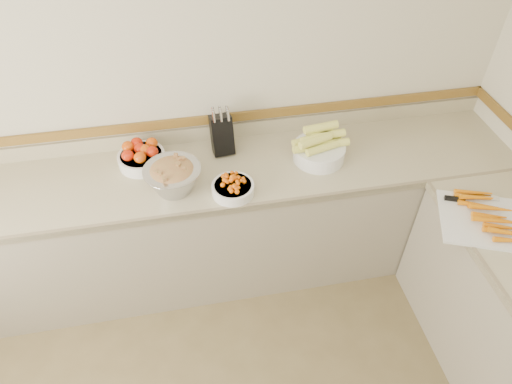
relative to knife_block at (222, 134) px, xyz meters
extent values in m
plane|color=beige|center=(-0.24, 0.14, 0.27)|extent=(4.00, 0.00, 4.00)
cube|color=tan|center=(-0.24, -0.19, -0.15)|extent=(4.00, 0.65, 0.04)
cube|color=gray|center=(-0.24, -0.19, -0.60)|extent=(4.00, 0.63, 0.86)
cube|color=#857659|center=(-0.24, -0.50, -0.15)|extent=(4.00, 0.02, 0.04)
cube|color=tan|center=(-0.24, 0.13, -0.08)|extent=(4.00, 0.02, 0.10)
cube|color=brown|center=(-0.24, 0.13, 0.02)|extent=(4.00, 0.02, 0.06)
cube|color=black|center=(0.00, 0.00, -0.01)|extent=(0.14, 0.17, 0.26)
cylinder|color=silver|center=(-0.04, -0.03, 0.14)|extent=(0.02, 0.03, 0.07)
cylinder|color=silver|center=(0.00, -0.03, 0.14)|extent=(0.02, 0.03, 0.07)
cylinder|color=silver|center=(0.04, -0.03, 0.14)|extent=(0.02, 0.03, 0.07)
cylinder|color=silver|center=(-0.04, 0.00, 0.14)|extent=(0.02, 0.03, 0.07)
cylinder|color=silver|center=(0.00, 0.00, 0.14)|extent=(0.02, 0.03, 0.07)
cylinder|color=silver|center=(0.04, 0.00, 0.14)|extent=(0.02, 0.03, 0.07)
cylinder|color=silver|center=(-0.04, 0.02, 0.14)|extent=(0.02, 0.03, 0.07)
cylinder|color=silver|center=(0.00, 0.02, 0.14)|extent=(0.02, 0.03, 0.07)
cylinder|color=silver|center=(0.04, 0.02, 0.14)|extent=(0.02, 0.03, 0.07)
cylinder|color=white|center=(-0.49, -0.04, -0.09)|extent=(0.28, 0.28, 0.07)
torus|color=white|center=(-0.49, -0.04, -0.06)|extent=(0.28, 0.28, 0.01)
cylinder|color=white|center=(-0.49, -0.04, -0.06)|extent=(0.24, 0.24, 0.01)
ellipsoid|color=red|center=(-0.56, -0.08, -0.02)|extent=(0.07, 0.07, 0.06)
ellipsoid|color=#D24807|center=(-0.49, -0.11, -0.02)|extent=(0.07, 0.07, 0.06)
ellipsoid|color=red|center=(-0.42, -0.07, -0.02)|extent=(0.07, 0.07, 0.06)
ellipsoid|color=#D24807|center=(-0.56, 0.01, -0.02)|extent=(0.07, 0.07, 0.06)
ellipsoid|color=red|center=(-0.49, -0.03, -0.02)|extent=(0.07, 0.07, 0.06)
ellipsoid|color=#D24807|center=(-0.42, 0.02, -0.02)|extent=(0.07, 0.07, 0.06)
ellipsoid|color=red|center=(-0.51, 0.03, -0.02)|extent=(0.07, 0.07, 0.06)
ellipsoid|color=#D24807|center=(-0.46, -0.04, -0.02)|extent=(0.07, 0.07, 0.06)
cylinder|color=white|center=(0.01, -0.39, -0.10)|extent=(0.24, 0.24, 0.06)
torus|color=white|center=(0.01, -0.39, -0.07)|extent=(0.24, 0.24, 0.01)
cylinder|color=white|center=(0.01, -0.39, -0.07)|extent=(0.21, 0.21, 0.01)
sphere|color=#DA5807|center=(-0.05, -0.41, -0.04)|extent=(0.03, 0.03, 0.03)
sphere|color=#DA5807|center=(0.04, -0.40, -0.03)|extent=(0.03, 0.03, 0.03)
sphere|color=#DA5807|center=(-0.07, -0.41, -0.05)|extent=(0.03, 0.03, 0.03)
sphere|color=#DA5807|center=(-0.03, -0.37, -0.03)|extent=(0.03, 0.03, 0.03)
sphere|color=#DA5807|center=(0.04, -0.32, -0.04)|extent=(0.03, 0.03, 0.03)
sphere|color=#DA5807|center=(0.07, -0.36, -0.04)|extent=(0.03, 0.03, 0.03)
sphere|color=#DA5807|center=(0.05, -0.40, -0.03)|extent=(0.03, 0.03, 0.03)
sphere|color=#DA5807|center=(-0.05, -0.39, -0.03)|extent=(0.03, 0.03, 0.03)
sphere|color=#DA5807|center=(-0.03, -0.40, -0.03)|extent=(0.03, 0.03, 0.03)
sphere|color=#DA5807|center=(0.04, -0.33, -0.04)|extent=(0.03, 0.03, 0.03)
sphere|color=#DA5807|center=(-0.07, -0.39, -0.05)|extent=(0.03, 0.03, 0.03)
sphere|color=#DA5807|center=(0.00, -0.40, -0.02)|extent=(0.03, 0.03, 0.03)
sphere|color=#DA5807|center=(0.00, -0.39, -0.02)|extent=(0.03, 0.03, 0.03)
sphere|color=#DA5807|center=(-0.01, -0.44, -0.04)|extent=(0.03, 0.03, 0.03)
sphere|color=#DA5807|center=(0.00, -0.35, -0.03)|extent=(0.03, 0.03, 0.03)
sphere|color=#DA5807|center=(0.00, -0.41, -0.02)|extent=(0.03, 0.03, 0.03)
sphere|color=#DA5807|center=(0.02, -0.39, -0.02)|extent=(0.03, 0.03, 0.03)
sphere|color=#DA5807|center=(-0.02, -0.41, -0.03)|extent=(0.03, 0.03, 0.03)
sphere|color=#DA5807|center=(0.03, -0.44, -0.04)|extent=(0.03, 0.03, 0.03)
sphere|color=#DA5807|center=(0.00, -0.38, -0.02)|extent=(0.03, 0.03, 0.03)
sphere|color=#DA5807|center=(-0.02, -0.32, -0.04)|extent=(0.03, 0.03, 0.03)
sphere|color=#DA5807|center=(-0.06, -0.36, -0.04)|extent=(0.03, 0.03, 0.03)
sphere|color=#DA5807|center=(0.01, -0.39, -0.01)|extent=(0.03, 0.03, 0.03)
sphere|color=#DA5807|center=(-0.03, -0.41, -0.03)|extent=(0.03, 0.03, 0.03)
sphere|color=#DA5807|center=(-0.03, -0.38, -0.04)|extent=(0.03, 0.03, 0.03)
sphere|color=#DA5807|center=(0.00, -0.37, -0.02)|extent=(0.03, 0.03, 0.03)
sphere|color=#DA5807|center=(-0.04, -0.37, -0.04)|extent=(0.03, 0.03, 0.03)
sphere|color=#DA5807|center=(0.02, -0.38, -0.02)|extent=(0.03, 0.03, 0.03)
sphere|color=#DA5807|center=(0.07, -0.40, -0.04)|extent=(0.03, 0.03, 0.03)
sphere|color=#DA5807|center=(-0.03, -0.45, -0.04)|extent=(0.03, 0.03, 0.03)
sphere|color=#DA5807|center=(0.07, -0.37, -0.04)|extent=(0.03, 0.03, 0.03)
sphere|color=#DA5807|center=(-0.03, -0.39, -0.02)|extent=(0.03, 0.03, 0.03)
sphere|color=#DA5807|center=(0.05, -0.40, -0.03)|extent=(0.03, 0.03, 0.03)
cylinder|color=white|center=(0.56, -0.18, -0.08)|extent=(0.31, 0.31, 0.09)
torus|color=white|center=(0.56, -0.18, -0.04)|extent=(0.31, 0.31, 0.01)
cylinder|color=#E5E560|center=(0.49, -0.21, -0.01)|extent=(0.21, 0.08, 0.05)
cylinder|color=#E5E560|center=(0.56, -0.23, -0.01)|extent=(0.21, 0.10, 0.05)
cylinder|color=#E5E560|center=(0.63, -0.20, -0.01)|extent=(0.21, 0.05, 0.05)
cylinder|color=#E5E560|center=(0.50, -0.14, -0.01)|extent=(0.21, 0.09, 0.05)
cylinder|color=#E5E560|center=(0.60, -0.13, -0.01)|extent=(0.21, 0.06, 0.05)
cylinder|color=#E5E560|center=(0.54, -0.18, 0.04)|extent=(0.21, 0.09, 0.05)
cylinder|color=#E5E560|center=(0.61, -0.17, 0.04)|extent=(0.21, 0.05, 0.05)
cylinder|color=#E5E560|center=(0.57, -0.15, 0.08)|extent=(0.21, 0.07, 0.05)
cylinder|color=#E5E560|center=(0.52, -0.22, 0.04)|extent=(0.21, 0.11, 0.05)
cylinder|color=#B2B2BA|center=(-0.31, -0.30, -0.05)|extent=(0.32, 0.32, 0.15)
torus|color=#B2B2BA|center=(-0.31, -0.30, 0.02)|extent=(0.32, 0.32, 0.01)
ellipsoid|color=#B3141A|center=(-0.31, -0.30, 0.00)|extent=(0.26, 0.26, 0.08)
cube|color=#B3141A|center=(-0.31, -0.30, 0.03)|extent=(0.03, 0.03, 0.02)
cube|color=#7EB859|center=(-0.24, -0.24, 0.04)|extent=(0.03, 0.03, 0.02)
cube|color=#B3141A|center=(-0.30, -0.26, 0.03)|extent=(0.03, 0.03, 0.02)
cube|color=#7EB859|center=(-0.30, -0.27, 0.03)|extent=(0.03, 0.03, 0.02)
cube|color=#B3141A|center=(-0.38, -0.34, 0.04)|extent=(0.03, 0.03, 0.02)
cube|color=#7EB859|center=(-0.25, -0.33, 0.04)|extent=(0.02, 0.02, 0.02)
cube|color=#B3141A|center=(-0.40, -0.32, 0.03)|extent=(0.03, 0.03, 0.02)
cube|color=#7EB859|center=(-0.29, -0.25, 0.03)|extent=(0.03, 0.03, 0.02)
cube|color=#B3141A|center=(-0.27, -0.29, 0.05)|extent=(0.03, 0.03, 0.02)
cube|color=#7EB859|center=(-0.35, -0.39, 0.04)|extent=(0.03, 0.03, 0.02)
cube|color=#B3141A|center=(-0.27, -0.24, 0.03)|extent=(0.03, 0.03, 0.02)
cube|color=#7EB859|center=(-0.27, -0.30, 0.05)|extent=(0.03, 0.03, 0.02)
cube|color=#B3141A|center=(-0.31, -0.31, 0.04)|extent=(0.03, 0.03, 0.02)
cube|color=#7EB859|center=(-0.28, -0.21, 0.04)|extent=(0.03, 0.03, 0.02)
cube|color=silver|center=(1.29, -0.86, -0.12)|extent=(0.60, 0.54, 0.02)
cone|color=orange|center=(1.29, -1.02, -0.10)|extent=(0.19, 0.10, 0.03)
cone|color=orange|center=(1.29, -0.99, -0.07)|extent=(0.19, 0.10, 0.03)
cone|color=orange|center=(1.29, -0.96, -0.10)|extent=(0.19, 0.10, 0.03)
cone|color=orange|center=(1.29, -0.93, -0.10)|extent=(0.19, 0.10, 0.03)
cone|color=orange|center=(1.29, -0.90, -0.07)|extent=(0.19, 0.10, 0.03)
cone|color=orange|center=(1.29, -0.87, -0.10)|extent=(0.19, 0.10, 0.03)
cone|color=orange|center=(1.29, -0.84, -0.10)|extent=(0.19, 0.10, 0.03)
cone|color=orange|center=(1.29, -0.81, -0.07)|extent=(0.19, 0.10, 0.03)
cone|color=orange|center=(1.29, -0.78, -0.10)|extent=(0.19, 0.10, 0.03)
cone|color=orange|center=(1.29, -0.76, -0.10)|extent=(0.19, 0.10, 0.03)
cone|color=orange|center=(1.29, -0.73, -0.07)|extent=(0.19, 0.10, 0.03)
cone|color=orange|center=(1.29, -0.70, -0.10)|extent=(0.19, 0.10, 0.03)
cone|color=orange|center=(1.29, -0.67, -0.10)|extent=(0.19, 0.10, 0.03)
cube|color=silver|center=(1.33, -0.69, -0.11)|extent=(0.20, 0.11, 0.00)
cube|color=black|center=(1.18, -0.69, -0.10)|extent=(0.11, 0.06, 0.02)
camera|label=1|loc=(-0.21, -2.23, 1.64)|focal=32.00mm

